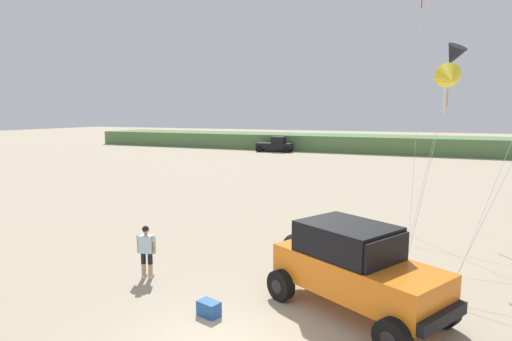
{
  "coord_description": "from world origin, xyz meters",
  "views": [
    {
      "loc": [
        4.18,
        -7.73,
        5.1
      ],
      "look_at": [
        -0.81,
        3.64,
        3.4
      ],
      "focal_mm": 29.87,
      "sensor_mm": 36.0,
      "label": 1
    }
  ],
  "objects_px": {
    "cooler_box": "(209,309)",
    "kite_blue_swept": "(450,79)",
    "person_watching": "(146,249)",
    "distant_pickup": "(276,145)",
    "jeep": "(355,267)",
    "kite_white_parafoil": "(453,56)"
  },
  "relations": [
    {
      "from": "cooler_box",
      "to": "kite_blue_swept",
      "type": "height_order",
      "value": "kite_blue_swept"
    },
    {
      "from": "jeep",
      "to": "distant_pickup",
      "type": "relative_size",
      "value": 1.05
    },
    {
      "from": "distant_pickup",
      "to": "kite_blue_swept",
      "type": "height_order",
      "value": "kite_blue_swept"
    },
    {
      "from": "distant_pickup",
      "to": "kite_white_parafoil",
      "type": "relative_size",
      "value": 0.58
    },
    {
      "from": "person_watching",
      "to": "distant_pickup",
      "type": "height_order",
      "value": "distant_pickup"
    },
    {
      "from": "cooler_box",
      "to": "kite_blue_swept",
      "type": "relative_size",
      "value": 0.08
    },
    {
      "from": "jeep",
      "to": "kite_blue_swept",
      "type": "height_order",
      "value": "kite_blue_swept"
    },
    {
      "from": "cooler_box",
      "to": "jeep",
      "type": "bearing_deg",
      "value": 43.11
    },
    {
      "from": "person_watching",
      "to": "cooler_box",
      "type": "height_order",
      "value": "person_watching"
    },
    {
      "from": "kite_white_parafoil",
      "to": "kite_blue_swept",
      "type": "relative_size",
      "value": 1.2
    },
    {
      "from": "person_watching",
      "to": "distant_pickup",
      "type": "xyz_separation_m",
      "value": [
        -11.77,
        41.48,
        0.0
      ]
    },
    {
      "from": "jeep",
      "to": "kite_white_parafoil",
      "type": "height_order",
      "value": "kite_white_parafoil"
    },
    {
      "from": "kite_blue_swept",
      "to": "distant_pickup",
      "type": "bearing_deg",
      "value": 119.55
    },
    {
      "from": "distant_pickup",
      "to": "kite_white_parafoil",
      "type": "xyz_separation_m",
      "value": [
        20.17,
        -30.44,
        6.64
      ]
    },
    {
      "from": "kite_white_parafoil",
      "to": "kite_blue_swept",
      "type": "distance_m",
      "value": 5.12
    },
    {
      "from": "jeep",
      "to": "cooler_box",
      "type": "xyz_separation_m",
      "value": [
        -3.3,
        -1.72,
        -1.01
      ]
    },
    {
      "from": "person_watching",
      "to": "kite_white_parafoil",
      "type": "xyz_separation_m",
      "value": [
        8.4,
        11.04,
        6.64
      ]
    },
    {
      "from": "jeep",
      "to": "person_watching",
      "type": "relative_size",
      "value": 3.0
    },
    {
      "from": "person_watching",
      "to": "cooler_box",
      "type": "xyz_separation_m",
      "value": [
        3.0,
        -1.39,
        -0.75
      ]
    },
    {
      "from": "jeep",
      "to": "distant_pickup",
      "type": "height_order",
      "value": "jeep"
    },
    {
      "from": "kite_blue_swept",
      "to": "person_watching",
      "type": "bearing_deg",
      "value": -143.67
    },
    {
      "from": "person_watching",
      "to": "cooler_box",
      "type": "bearing_deg",
      "value": -24.87
    }
  ]
}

